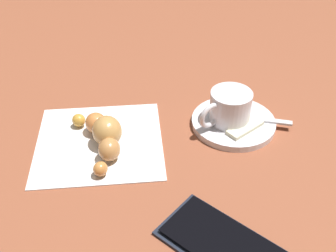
{
  "coord_description": "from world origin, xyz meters",
  "views": [
    {
      "loc": [
        0.08,
        -0.48,
        0.38
      ],
      "look_at": [
        -0.0,
        -0.02,
        0.01
      ],
      "focal_mm": 43.32,
      "sensor_mm": 36.0,
      "label": 1
    }
  ],
  "objects_px": {
    "espresso_cup": "(229,107)",
    "sugar_packet": "(245,127)",
    "croissant": "(104,134)",
    "cell_phone": "(224,245)",
    "teaspoon": "(236,116)",
    "napkin": "(99,141)",
    "saucer": "(233,123)"
  },
  "relations": [
    {
      "from": "sugar_packet",
      "to": "napkin",
      "type": "bearing_deg",
      "value": 145.55
    },
    {
      "from": "napkin",
      "to": "cell_phone",
      "type": "distance_m",
      "value": 0.24
    },
    {
      "from": "napkin",
      "to": "croissant",
      "type": "height_order",
      "value": "croissant"
    },
    {
      "from": "teaspoon",
      "to": "napkin",
      "type": "height_order",
      "value": "teaspoon"
    },
    {
      "from": "espresso_cup",
      "to": "sugar_packet",
      "type": "xyz_separation_m",
      "value": [
        0.03,
        -0.02,
        -0.02
      ]
    },
    {
      "from": "sugar_packet",
      "to": "croissant",
      "type": "height_order",
      "value": "croissant"
    },
    {
      "from": "espresso_cup",
      "to": "cell_phone",
      "type": "bearing_deg",
      "value": -87.61
    },
    {
      "from": "teaspoon",
      "to": "cell_phone",
      "type": "relative_size",
      "value": 0.77
    },
    {
      "from": "saucer",
      "to": "cell_phone",
      "type": "distance_m",
      "value": 0.22
    },
    {
      "from": "saucer",
      "to": "teaspoon",
      "type": "relative_size",
      "value": 1.02
    },
    {
      "from": "croissant",
      "to": "sugar_packet",
      "type": "bearing_deg",
      "value": 17.5
    },
    {
      "from": "saucer",
      "to": "cell_phone",
      "type": "bearing_deg",
      "value": -89.88
    },
    {
      "from": "sugar_packet",
      "to": "cell_phone",
      "type": "relative_size",
      "value": 0.37
    },
    {
      "from": "saucer",
      "to": "teaspoon",
      "type": "bearing_deg",
      "value": 64.25
    },
    {
      "from": "saucer",
      "to": "croissant",
      "type": "height_order",
      "value": "croissant"
    },
    {
      "from": "teaspoon",
      "to": "napkin",
      "type": "distance_m",
      "value": 0.21
    },
    {
      "from": "croissant",
      "to": "napkin",
      "type": "bearing_deg",
      "value": 149.62
    },
    {
      "from": "croissant",
      "to": "teaspoon",
      "type": "bearing_deg",
      "value": 25.9
    },
    {
      "from": "teaspoon",
      "to": "croissant",
      "type": "relative_size",
      "value": 1.05
    },
    {
      "from": "saucer",
      "to": "cell_phone",
      "type": "height_order",
      "value": "same"
    },
    {
      "from": "sugar_packet",
      "to": "saucer",
      "type": "bearing_deg",
      "value": 82.26
    },
    {
      "from": "saucer",
      "to": "espresso_cup",
      "type": "height_order",
      "value": "espresso_cup"
    },
    {
      "from": "espresso_cup",
      "to": "croissant",
      "type": "relative_size",
      "value": 0.64
    },
    {
      "from": "espresso_cup",
      "to": "sugar_packet",
      "type": "relative_size",
      "value": 1.26
    },
    {
      "from": "espresso_cup",
      "to": "saucer",
      "type": "bearing_deg",
      "value": 21.52
    },
    {
      "from": "cell_phone",
      "to": "napkin",
      "type": "bearing_deg",
      "value": 142.08
    },
    {
      "from": "cell_phone",
      "to": "teaspoon",
      "type": "bearing_deg",
      "value": 89.22
    },
    {
      "from": "croissant",
      "to": "cell_phone",
      "type": "bearing_deg",
      "value": -38.31
    },
    {
      "from": "teaspoon",
      "to": "napkin",
      "type": "xyz_separation_m",
      "value": [
        -0.19,
        -0.08,
        -0.01
      ]
    },
    {
      "from": "sugar_packet",
      "to": "napkin",
      "type": "xyz_separation_m",
      "value": [
        -0.21,
        -0.06,
        -0.01
      ]
    },
    {
      "from": "cell_phone",
      "to": "sugar_packet",
      "type": "bearing_deg",
      "value": 85.28
    },
    {
      "from": "sugar_packet",
      "to": "napkin",
      "type": "distance_m",
      "value": 0.21
    }
  ]
}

